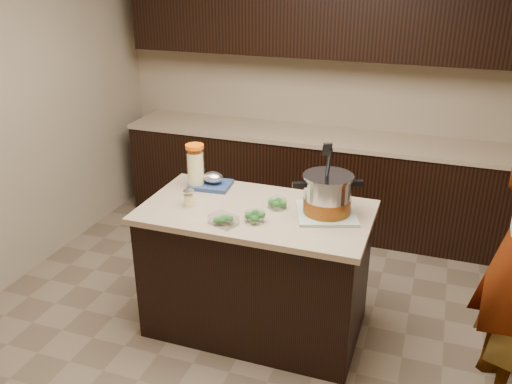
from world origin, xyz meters
TOP-DOWN VIEW (x-y plane):
  - ground_plane at (0.00, 0.00)m, footprint 4.00×4.00m
  - room_shell at (0.00, 0.00)m, footprint 4.04×4.04m
  - back_cabinets at (0.00, 1.74)m, footprint 3.60×0.63m
  - island at (0.00, 0.00)m, footprint 1.46×0.81m
  - dish_towel at (0.44, 0.07)m, footprint 0.46×0.46m
  - stock_pot at (0.44, 0.07)m, footprint 0.41×0.41m
  - lemonade_pitcher at (-0.51, 0.20)m, footprint 0.15×0.15m
  - mason_jar at (-0.42, -0.09)m, footprint 0.07×0.07m
  - broccoli_tub_left at (0.12, 0.07)m, footprint 0.14×0.14m
  - broccoli_tub_right at (0.05, -0.17)m, footprint 0.13×0.13m
  - broccoli_tub_rect at (-0.11, -0.26)m, footprint 0.19×0.16m
  - blue_tray at (-0.41, 0.25)m, footprint 0.29×0.24m

SIDE VIEW (x-z plane):
  - ground_plane at x=0.00m, z-range 0.00..0.00m
  - island at x=0.00m, z-range 0.00..0.90m
  - dish_towel at x=0.44m, z-range 0.90..0.92m
  - broccoli_tub_rect at x=-0.11m, z-range 0.90..0.95m
  - broccoli_tub_left at x=0.12m, z-range 0.90..0.96m
  - broccoli_tub_right at x=0.05m, z-range 0.90..0.96m
  - blue_tray at x=-0.41m, z-range 0.88..0.99m
  - back_cabinets at x=0.00m, z-range -0.22..2.10m
  - mason_jar at x=-0.42m, z-range 0.89..1.01m
  - stock_pot at x=0.44m, z-range 0.80..1.25m
  - lemonade_pitcher at x=-0.51m, z-range 0.89..1.20m
  - room_shell at x=0.00m, z-range 0.35..3.07m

